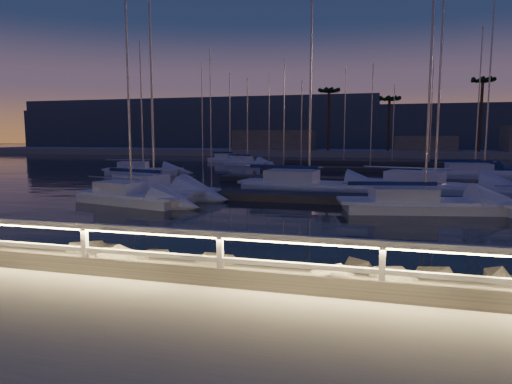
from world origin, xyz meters
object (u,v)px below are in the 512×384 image
at_px(sailboat_e, 141,170).
at_px(sailboat_f, 305,184).
at_px(guard_rail, 321,252).
at_px(sailboat_a, 129,196).
at_px(sailboat_g, 430,185).
at_px(sailboat_l, 480,173).
at_px(sailboat_b, 152,188).
at_px(sailboat_m, 229,159).
at_px(sailboat_i, 246,162).
at_px(sailboat_k, 473,170).
at_px(sailboat_c, 420,202).

distance_m(sailboat_e, sailboat_f, 18.51).
height_order(guard_rail, sailboat_f, sailboat_f).
distance_m(sailboat_a, sailboat_f, 10.89).
distance_m(sailboat_g, sailboat_l, 12.37).
bearing_deg(sailboat_l, sailboat_b, -143.27).
bearing_deg(sailboat_e, guard_rail, -70.40).
relative_size(sailboat_e, sailboat_m, 1.03).
bearing_deg(sailboat_l, guard_rail, -107.62).
bearing_deg(sailboat_e, sailboat_g, -32.35).
relative_size(sailboat_b, sailboat_i, 1.30).
distance_m(sailboat_k, sailboat_m, 29.62).
bearing_deg(sailboat_i, sailboat_m, 146.73).
bearing_deg(sailboat_b, sailboat_f, 43.13).
height_order(sailboat_a, sailboat_k, sailboat_k).
xyz_separation_m(sailboat_c, sailboat_m, (-21.00, 34.71, 0.00)).
bearing_deg(sailboat_k, sailboat_l, -117.18).
bearing_deg(sailboat_g, sailboat_c, -82.14).
height_order(guard_rail, sailboat_l, sailboat_l).
distance_m(sailboat_a, sailboat_k, 32.02).
relative_size(sailboat_f, sailboat_k, 1.14).
bearing_deg(guard_rail, sailboat_i, 108.20).
bearing_deg(sailboat_c, sailboat_m, 109.42).
height_order(sailboat_i, sailboat_k, sailboat_k).
xyz_separation_m(guard_rail, sailboat_c, (2.78, 13.96, -0.96)).
height_order(sailboat_c, sailboat_f, sailboat_f).
distance_m(guard_rail, sailboat_m, 51.98).
distance_m(guard_rail, sailboat_g, 21.73).
bearing_deg(sailboat_a, sailboat_l, 59.02).
relative_size(sailboat_g, sailboat_i, 1.50).
relative_size(sailboat_e, sailboat_i, 1.13).
relative_size(sailboat_c, sailboat_g, 0.85).
height_order(sailboat_e, sailboat_g, sailboat_g).
bearing_deg(sailboat_e, sailboat_f, -43.05).
distance_m(sailboat_i, sailboat_m, 6.18).
xyz_separation_m(guard_rail, sailboat_m, (-18.22, 48.67, -0.95)).
height_order(sailboat_i, sailboat_m, sailboat_m).
bearing_deg(sailboat_l, sailboat_f, -136.95).
xyz_separation_m(sailboat_a, sailboat_i, (-2.96, 31.18, -0.02)).
relative_size(sailboat_f, sailboat_g, 0.95).
xyz_separation_m(sailboat_g, sailboat_l, (4.95, 11.34, -0.02)).
height_order(sailboat_e, sailboat_k, sailboat_k).
xyz_separation_m(sailboat_f, sailboat_l, (12.41, 12.61, -0.03)).
bearing_deg(sailboat_b, sailboat_l, 55.10).
bearing_deg(sailboat_f, sailboat_k, 59.87).
bearing_deg(guard_rail, sailboat_m, 110.52).
distance_m(sailboat_g, sailboat_m, 35.18).
height_order(sailboat_e, sailboat_l, sailboat_l).
distance_m(sailboat_e, sailboat_g, 24.93).
bearing_deg(sailboat_e, sailboat_m, 70.36).
xyz_separation_m(guard_rail, sailboat_b, (-11.87, 15.80, -0.93)).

